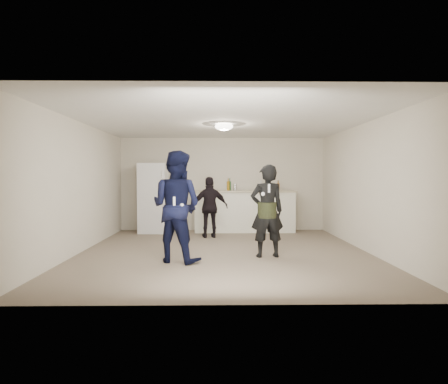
{
  "coord_description": "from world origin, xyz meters",
  "views": [
    {
      "loc": [
        -0.11,
        -7.16,
        1.44
      ],
      "look_at": [
        0.0,
        0.2,
        1.15
      ],
      "focal_mm": 30.0,
      "sensor_mm": 36.0,
      "label": 1
    }
  ],
  "objects_px": {
    "counter": "(244,212)",
    "man": "(176,206)",
    "fridge": "(153,198)",
    "shaker": "(235,187)",
    "woman": "(267,211)",
    "spectator": "(210,207)"
  },
  "relations": [
    {
      "from": "counter",
      "to": "fridge",
      "type": "bearing_deg",
      "value": -178.32
    },
    {
      "from": "counter",
      "to": "woman",
      "type": "bearing_deg",
      "value": -86.58
    },
    {
      "from": "spectator",
      "to": "man",
      "type": "bearing_deg",
      "value": 70.5
    },
    {
      "from": "spectator",
      "to": "counter",
      "type": "bearing_deg",
      "value": -141.2
    },
    {
      "from": "woman",
      "to": "counter",
      "type": "bearing_deg",
      "value": -94.92
    },
    {
      "from": "fridge",
      "to": "counter",
      "type": "bearing_deg",
      "value": 1.68
    },
    {
      "from": "shaker",
      "to": "woman",
      "type": "bearing_deg",
      "value": -82.21
    },
    {
      "from": "counter",
      "to": "man",
      "type": "relative_size",
      "value": 1.38
    },
    {
      "from": "fridge",
      "to": "shaker",
      "type": "relative_size",
      "value": 10.59
    },
    {
      "from": "man",
      "to": "woman",
      "type": "relative_size",
      "value": 1.13
    },
    {
      "from": "fridge",
      "to": "shaker",
      "type": "bearing_deg",
      "value": 3.17
    },
    {
      "from": "fridge",
      "to": "woman",
      "type": "bearing_deg",
      "value": -49.92
    },
    {
      "from": "counter",
      "to": "man",
      "type": "distance_m",
      "value": 3.76
    },
    {
      "from": "counter",
      "to": "spectator",
      "type": "height_order",
      "value": "spectator"
    },
    {
      "from": "fridge",
      "to": "shaker",
      "type": "xyz_separation_m",
      "value": [
        2.14,
        0.12,
        0.28
      ]
    },
    {
      "from": "shaker",
      "to": "woman",
      "type": "relative_size",
      "value": 0.1
    },
    {
      "from": "counter",
      "to": "spectator",
      "type": "xyz_separation_m",
      "value": [
        -0.89,
        -0.94,
        0.2
      ]
    },
    {
      "from": "man",
      "to": "shaker",
      "type": "bearing_deg",
      "value": -84.02
    },
    {
      "from": "man",
      "to": "woman",
      "type": "bearing_deg",
      "value": -143.89
    },
    {
      "from": "fridge",
      "to": "shaker",
      "type": "height_order",
      "value": "fridge"
    },
    {
      "from": "counter",
      "to": "man",
      "type": "height_order",
      "value": "man"
    },
    {
      "from": "counter",
      "to": "shaker",
      "type": "bearing_deg",
      "value": 168.91
    }
  ]
}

